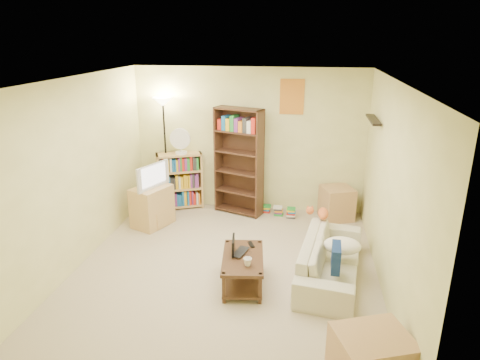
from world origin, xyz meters
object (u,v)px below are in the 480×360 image
object	(u,v)px
sofa	(331,259)
laptop	(244,253)
television	(150,175)
short_bookshelf	(180,181)
tabby_cat	(321,213)
end_cabinet	(371,360)
mug	(248,262)
floor_lamp	(164,121)
tv_stand	(152,206)
side_table	(337,203)
tall_bookshelf	(239,159)
desk_fan	(180,141)
coffee_table	(243,267)

from	to	relation	value
sofa	laptop	xyz separation A→B (m)	(-1.09, -0.30, 0.15)
television	short_bookshelf	xyz separation A→B (m)	(0.24, 0.83, -0.36)
tabby_cat	end_cabinet	size ratio (longest dim) A/B	0.65
mug	floor_lamp	bearing A→B (deg)	125.35
tv_stand	mug	bearing A→B (deg)	-20.08
short_bookshelf	floor_lamp	bearing A→B (deg)	156.88
end_cabinet	sofa	bearing A→B (deg)	98.71
floor_lamp	side_table	size ratio (longest dim) A/B	3.57
tv_stand	tall_bookshelf	distance (m)	1.65
sofa	floor_lamp	world-z (taller)	floor_lamp
sofa	short_bookshelf	xyz separation A→B (m)	(-2.59, 2.01, 0.25)
mug	tv_stand	bearing A→B (deg)	136.23
desk_fan	end_cabinet	world-z (taller)	desk_fan
sofa	laptop	world-z (taller)	sofa
tabby_cat	floor_lamp	world-z (taller)	floor_lamp
floor_lamp	end_cabinet	bearing A→B (deg)	-50.78
television	end_cabinet	size ratio (longest dim) A/B	1.06
laptop	tall_bookshelf	world-z (taller)	tall_bookshelf
sofa	tv_stand	xyz separation A→B (m)	(-2.83, 1.18, 0.07)
short_bookshelf	side_table	bearing A→B (deg)	-24.77
mug	side_table	xyz separation A→B (m)	(1.19, 2.50, -0.17)
tall_bookshelf	short_bookshelf	xyz separation A→B (m)	(-1.09, 0.08, -0.47)
floor_lamp	mug	bearing A→B (deg)	-54.65
end_cabinet	tv_stand	bearing A→B (deg)	136.18
tabby_cat	television	distance (m)	2.75
short_bookshelf	floor_lamp	size ratio (longest dim) A/B	0.51
mug	side_table	bearing A→B (deg)	64.59
sofa	side_table	xyz separation A→B (m)	(0.18, 1.93, 0.02)
mug	end_cabinet	xyz separation A→B (m)	(1.28, -1.23, -0.18)
desk_fan	laptop	bearing A→B (deg)	-57.32
floor_lamp	end_cabinet	world-z (taller)	floor_lamp
short_bookshelf	side_table	xyz separation A→B (m)	(2.78, -0.08, -0.23)
short_bookshelf	tabby_cat	bearing A→B (deg)	-50.85
coffee_table	television	size ratio (longest dim) A/B	1.42
side_table	sofa	bearing A→B (deg)	-95.41
coffee_table	television	world-z (taller)	television
coffee_table	laptop	xyz separation A→B (m)	(0.00, 0.07, 0.16)
coffee_table	short_bookshelf	world-z (taller)	short_bookshelf
short_bookshelf	sofa	bearing A→B (deg)	-60.86
laptop	short_bookshelf	xyz separation A→B (m)	(-1.50, 2.30, 0.10)
tv_stand	television	size ratio (longest dim) A/B	0.99
coffee_table	tabby_cat	bearing A→B (deg)	41.07
tabby_cat	tv_stand	size ratio (longest dim) A/B	0.62
short_bookshelf	tall_bookshelf	bearing A→B (deg)	-27.33
tabby_cat	laptop	size ratio (longest dim) A/B	1.18
tabby_cat	side_table	xyz separation A→B (m)	(0.31, 1.22, -0.31)
television	side_table	size ratio (longest dim) A/B	1.21
television	desk_fan	xyz separation A→B (m)	(0.29, 0.78, 0.38)
coffee_table	television	xyz separation A→B (m)	(-1.74, 1.54, 0.61)
laptop	side_table	xyz separation A→B (m)	(1.27, 2.22, -0.13)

